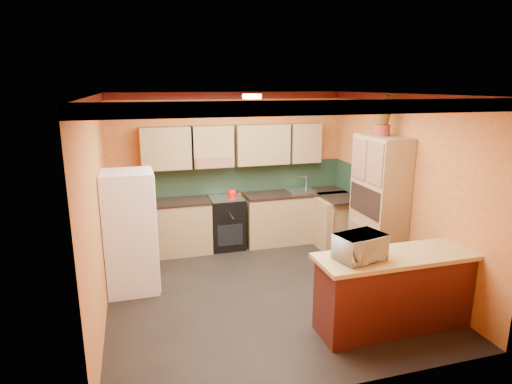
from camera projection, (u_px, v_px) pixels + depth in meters
room_shell at (260, 140)px, 5.78m from camera, size 4.24×4.24×2.72m
base_cabinets_back at (260, 220)px, 7.72m from camera, size 3.65×0.60×0.88m
countertop_back at (260, 196)px, 7.61m from camera, size 3.65×0.62×0.04m
stove at (226, 223)px, 7.55m from camera, size 0.58×0.58×0.91m
kettle at (232, 193)px, 7.40m from camera, size 0.22×0.22×0.18m
sink at (301, 191)px, 7.81m from camera, size 0.48×0.40×0.03m
base_cabinets_right at (340, 223)px, 7.58m from camera, size 0.60×0.80×0.88m
countertop_right at (341, 198)px, 7.47m from camera, size 0.62×0.80×0.04m
fridge at (130, 232)px, 5.88m from camera, size 0.68×0.66×1.70m
pantry at (379, 206)px, 6.41m from camera, size 0.48×0.90×2.10m
fern_pot at (382, 130)px, 6.19m from camera, size 0.22×0.22×0.16m
fern at (384, 109)px, 6.11m from camera, size 0.43×0.39×0.43m
breakfast_bar at (393, 293)px, 5.01m from camera, size 1.80×0.55×0.88m
bar_top at (397, 256)px, 4.90m from camera, size 1.90×0.65×0.05m
microwave at (360, 247)px, 4.73m from camera, size 0.60×0.47×0.29m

